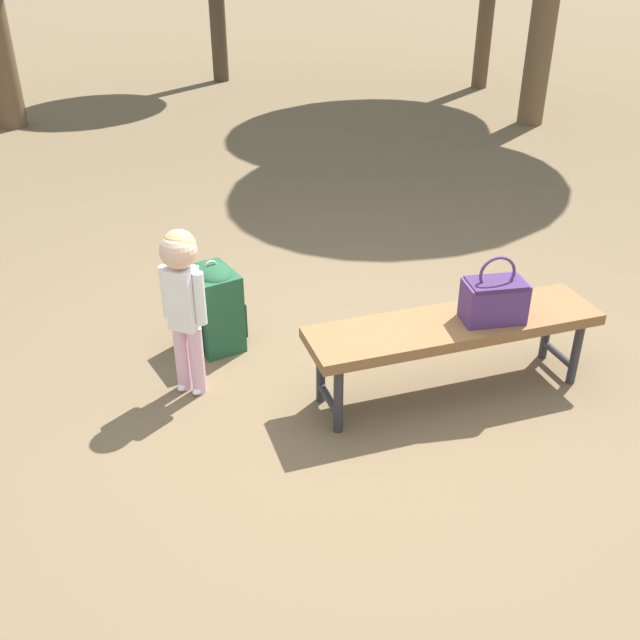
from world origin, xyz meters
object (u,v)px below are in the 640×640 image
at_px(child_standing, 182,288).
at_px(backpack_large, 214,304).
at_px(park_bench, 454,330).
at_px(handbag, 494,299).

relative_size(child_standing, backpack_large, 1.67).
distance_m(park_bench, backpack_large, 1.44).
xyz_separation_m(handbag, backpack_large, (1.52, -0.55, -0.29)).
bearing_deg(backpack_large, handbag, 159.93).
distance_m(handbag, backpack_large, 1.64).
height_order(park_bench, child_standing, child_standing).
height_order(handbag, backpack_large, handbag).
relative_size(park_bench, backpack_large, 2.89).
bearing_deg(child_standing, handbag, 177.17).
relative_size(handbag, child_standing, 0.39).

